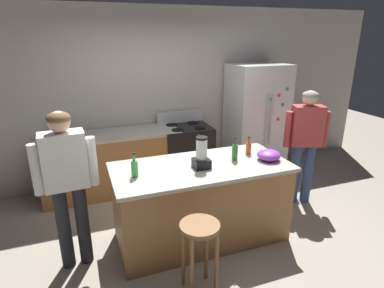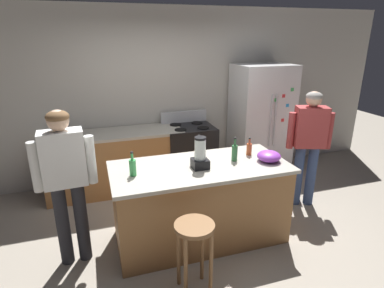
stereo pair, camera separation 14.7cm
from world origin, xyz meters
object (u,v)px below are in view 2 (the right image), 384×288
Objects in this scene: person_by_island_left at (65,175)px; kitchen_island at (200,202)px; bar_stool at (194,240)px; refrigerator at (261,121)px; blender_appliance at (200,155)px; mixing_bowl at (269,156)px; person_by_sink_right at (309,139)px; stove_range at (189,153)px; bottle_vinegar at (199,147)px; bottle_soda at (133,167)px; bottle_cooking_sauce at (249,149)px; bottle_olive_oil at (235,152)px.

kitchen_island is at bearing -1.10° from person_by_island_left.
person_by_island_left is 1.39m from bar_stool.
refrigerator reaches higher than blender_appliance.
person_by_sink_right is at bearing 26.56° from mixing_bowl.
bottle_vinegar is (-0.24, -1.17, 0.53)m from stove_range.
bar_stool is 0.96m from bottle_soda.
blender_appliance is at bearing 175.96° from mixing_bowl.
bottle_cooking_sauce reaches higher than kitchen_island.
bottle_soda is (-0.84, -0.38, 0.01)m from bottle_vinegar.
bottle_olive_oil is at bearing -0.34° from person_by_island_left.
bottle_vinegar is (1.48, 0.32, 0.01)m from person_by_island_left.
refrigerator reaches higher than stove_range.
person_by_island_left reaches higher than bottle_cooking_sauce.
refrigerator reaches higher than bottle_olive_oil.
blender_appliance is 1.47× the size of bottle_vinegar.
bottle_olive_oil is at bearing -128.31° from refrigerator.
kitchen_island is 0.92m from bottle_soda.
bottle_vinegar is at bearing 178.64° from person_by_sink_right.
bottle_vinegar is 0.60m from bottle_cooking_sauce.
bottle_soda is (0.64, -0.06, 0.02)m from person_by_island_left.
mixing_bowl is (0.43, -1.64, 0.51)m from stove_range.
bottle_olive_oil is 1.15m from bottle_soda.
stove_range is 1.54× the size of bar_stool.
kitchen_island is at bearing 2.62° from bottle_soda.
kitchen_island is at bearing -102.68° from stove_range.
blender_appliance is at bearing -112.53° from kitchen_island.
refrigerator is 1.19m from person_by_sink_right.
bottle_olive_oil reaches higher than bottle_soda.
bottle_soda is at bearing 119.79° from bar_stool.
bottle_vinegar reaches higher than bar_stool.
person_by_sink_right is at bearing 28.82° from bar_stool.
stove_range is at bearing 76.93° from blender_appliance.
bar_stool is 1.34m from mixing_bowl.
bottle_olive_oil is (1.79, -0.01, 0.03)m from person_by_island_left.
mixing_bowl is at bearing -116.57° from refrigerator.
bottle_cooking_sauce is at bearing 116.21° from mixing_bowl.
bottle_olive_oil is (-1.23, -0.30, 0.05)m from person_by_sink_right.
bottle_cooking_sauce is at bearing 25.15° from bottle_olive_oil.
bottle_cooking_sauce is 0.84× the size of bottle_soda.
person_by_sink_right is at bearing 5.45° from person_by_island_left.
kitchen_island is 9.04× the size of bottle_cooking_sauce.
mixing_bowl is at bearing -75.17° from stove_range.
bottle_olive_oil is at bearing -154.85° from bottle_cooking_sauce.
person_by_island_left is 3.03m from person_by_sink_right.
bottle_soda is (-1.08, -1.56, 0.54)m from stove_range.
blender_appliance is 0.45m from bottle_olive_oil.
bottle_cooking_sauce is (2.03, 0.10, 0.01)m from person_by_island_left.
blender_appliance is (-1.61, -1.56, 0.15)m from refrigerator.
person_by_island_left reaches higher than blender_appliance.
kitchen_island is 1.22× the size of person_by_sink_right.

